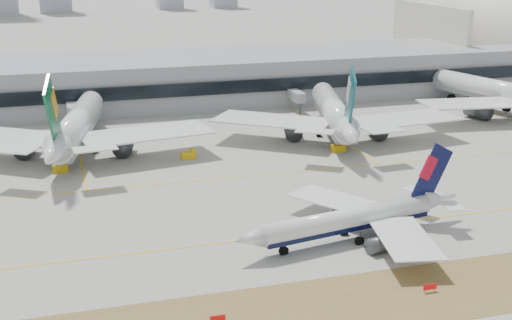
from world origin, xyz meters
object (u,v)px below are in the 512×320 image
object	(u,v)px
widebody_cathay	(335,114)
widebody_china_air	(502,93)
taxiing_airliner	(356,219)
widebody_eva	(75,128)
terminal	(162,80)

from	to	relation	value
widebody_cathay	widebody_china_air	size ratio (longest dim) A/B	1.00
taxiing_airliner	widebody_cathay	size ratio (longest dim) A/B	0.71
taxiing_airliner	widebody_cathay	xyz separation A→B (m)	(23.45, 66.10, 2.62)
taxiing_airliner	widebody_eva	size ratio (longest dim) A/B	0.68
widebody_cathay	terminal	bearing A→B (deg)	47.06
taxiing_airliner	widebody_eva	world-z (taller)	widebody_eva
widebody_cathay	taxiing_airliner	bearing A→B (deg)	175.08
taxiing_airliner	terminal	xyz separation A→B (m)	(-13.84, 124.76, 3.70)
terminal	widebody_eva	bearing A→B (deg)	-119.24
widebody_cathay	terminal	world-z (taller)	widebody_cathay
widebody_cathay	widebody_china_air	world-z (taller)	widebody_cathay
taxiing_airliner	widebody_china_air	xyz separation A→B (m)	(84.01, 77.79, 2.60)
widebody_cathay	terminal	xyz separation A→B (m)	(-37.29, 58.65, 1.08)
taxiing_airliner	terminal	world-z (taller)	taxiing_airliner
taxiing_airliner	widebody_eva	xyz separation A→B (m)	(-44.74, 69.56, 2.86)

